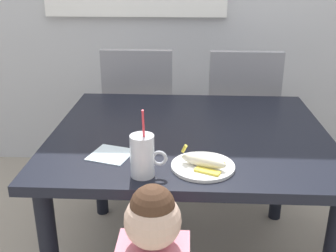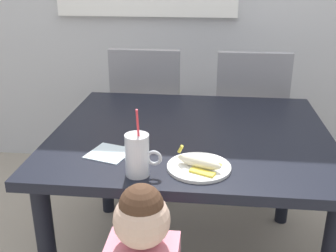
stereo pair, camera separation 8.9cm
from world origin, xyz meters
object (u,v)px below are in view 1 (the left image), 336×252
dining_chair_left (140,112)px  snack_plate (203,166)px  peeled_banana (204,162)px  dining_table (190,150)px  dining_chair_right (240,114)px  paper_napkin (111,155)px  milk_cup (143,158)px

dining_chair_left → snack_plate: size_ratio=4.17×
dining_chair_left → peeled_banana: 1.23m
dining_table → dining_chair_left: size_ratio=1.25×
dining_chair_left → dining_chair_right: size_ratio=1.00×
peeled_banana → dining_chair_right: bearing=76.6°
paper_napkin → dining_chair_left: bearing=90.7°
dining_chair_right → paper_napkin: (-0.62, -1.03, 0.20)m
dining_table → dining_chair_left: bearing=112.1°
dining_chair_left → milk_cup: bearing=97.3°
dining_chair_right → milk_cup: milk_cup is taller
dining_chair_right → milk_cup: size_ratio=3.82×
dining_chair_left → dining_chair_right: (0.64, -0.01, 0.00)m
dining_table → snack_plate: (0.05, -0.36, 0.10)m
milk_cup → peeled_banana: bearing=14.4°
dining_table → paper_napkin: bearing=-138.4°
dining_chair_right → milk_cup: 1.31m
dining_chair_right → peeled_banana: dining_chair_right is taller
milk_cup → paper_napkin: (-0.14, 0.15, -0.06)m
dining_table → peeled_banana: (0.05, -0.37, 0.13)m
dining_table → dining_chair_right: dining_chair_right is taller
dining_chair_left → peeled_banana: bearing=107.7°
snack_plate → paper_napkin: snack_plate is taller
snack_plate → paper_napkin: size_ratio=1.53×
dining_chair_left → paper_napkin: dining_chair_left is taller
dining_chair_right → paper_napkin: dining_chair_right is taller
peeled_banana → paper_napkin: size_ratio=1.15×
dining_table → paper_napkin: 0.42m
dining_chair_right → paper_napkin: 1.22m
dining_chair_left → paper_napkin: 1.07m
dining_chair_right → snack_plate: bearing=76.3°
dining_table → milk_cup: bearing=-110.9°
dining_chair_left → milk_cup: size_ratio=3.82×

